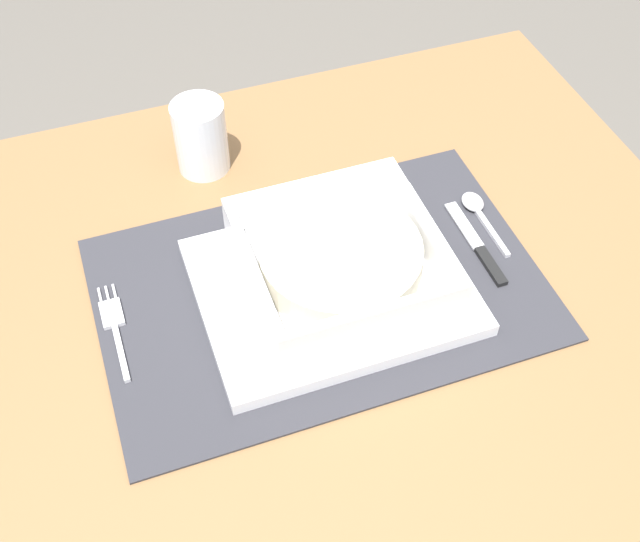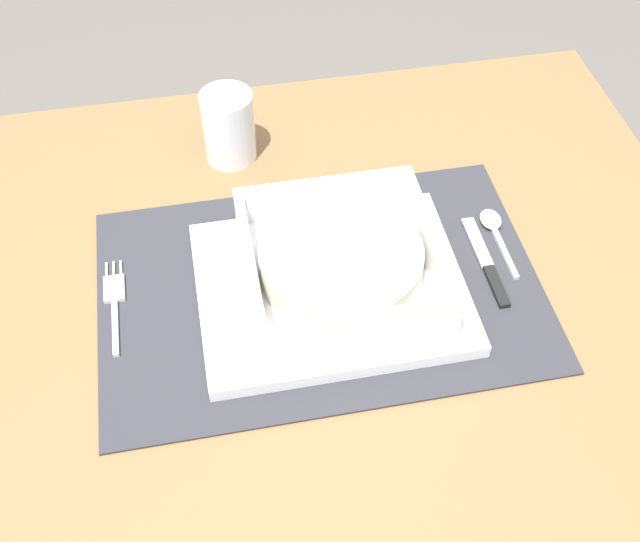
{
  "view_description": "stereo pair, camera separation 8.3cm",
  "coord_description": "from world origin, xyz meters",
  "px_view_note": "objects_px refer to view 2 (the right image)",
  "views": [
    {
      "loc": [
        -0.19,
        -0.52,
        1.4
      ],
      "look_at": [
        -0.01,
        -0.01,
        0.77
      ],
      "focal_mm": 44.73,
      "sensor_mm": 36.0,
      "label": 1
    },
    {
      "loc": [
        -0.11,
        -0.54,
        1.4
      ],
      "look_at": [
        -0.01,
        -0.01,
        0.77
      ],
      "focal_mm": 44.73,
      "sensor_mm": 36.0,
      "label": 2
    }
  ],
  "objects_px": {
    "porridge_bowl": "(341,263)",
    "drinking_glass": "(229,130)",
    "butter_knife": "(488,267)",
    "fork": "(115,299)",
    "dining_table": "(327,345)",
    "spoon": "(494,226)"
  },
  "relations": [
    {
      "from": "drinking_glass",
      "to": "porridge_bowl",
      "type": "bearing_deg",
      "value": -69.49
    },
    {
      "from": "spoon",
      "to": "drinking_glass",
      "type": "bearing_deg",
      "value": 150.49
    },
    {
      "from": "fork",
      "to": "butter_knife",
      "type": "xyz_separation_m",
      "value": [
        0.4,
        -0.03,
        0.0
      ]
    },
    {
      "from": "butter_knife",
      "to": "porridge_bowl",
      "type": "bearing_deg",
      "value": 179.6
    },
    {
      "from": "dining_table",
      "to": "drinking_glass",
      "type": "height_order",
      "value": "drinking_glass"
    },
    {
      "from": "dining_table",
      "to": "butter_knife",
      "type": "distance_m",
      "value": 0.21
    },
    {
      "from": "spoon",
      "to": "drinking_glass",
      "type": "xyz_separation_m",
      "value": [
        -0.28,
        0.19,
        0.03
      ]
    },
    {
      "from": "porridge_bowl",
      "to": "fork",
      "type": "height_order",
      "value": "porridge_bowl"
    },
    {
      "from": "dining_table",
      "to": "spoon",
      "type": "bearing_deg",
      "value": 10.86
    },
    {
      "from": "fork",
      "to": "butter_knife",
      "type": "bearing_deg",
      "value": -8.4
    },
    {
      "from": "butter_knife",
      "to": "drinking_glass",
      "type": "bearing_deg",
      "value": 137.24
    },
    {
      "from": "spoon",
      "to": "drinking_glass",
      "type": "relative_size",
      "value": 1.19
    },
    {
      "from": "porridge_bowl",
      "to": "dining_table",
      "type": "bearing_deg",
      "value": 132.27
    },
    {
      "from": "porridge_bowl",
      "to": "fork",
      "type": "bearing_deg",
      "value": 173.55
    },
    {
      "from": "porridge_bowl",
      "to": "drinking_glass",
      "type": "height_order",
      "value": "drinking_glass"
    },
    {
      "from": "butter_knife",
      "to": "spoon",
      "type": "bearing_deg",
      "value": 66.52
    },
    {
      "from": "spoon",
      "to": "butter_knife",
      "type": "height_order",
      "value": "spoon"
    },
    {
      "from": "porridge_bowl",
      "to": "butter_knife",
      "type": "height_order",
      "value": "porridge_bowl"
    },
    {
      "from": "fork",
      "to": "drinking_glass",
      "type": "relative_size",
      "value": 1.39
    },
    {
      "from": "porridge_bowl",
      "to": "drinking_glass",
      "type": "bearing_deg",
      "value": 110.51
    },
    {
      "from": "porridge_bowl",
      "to": "butter_knife",
      "type": "relative_size",
      "value": 1.51
    },
    {
      "from": "spoon",
      "to": "butter_knife",
      "type": "xyz_separation_m",
      "value": [
        -0.03,
        -0.06,
        -0.0
      ]
    }
  ]
}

